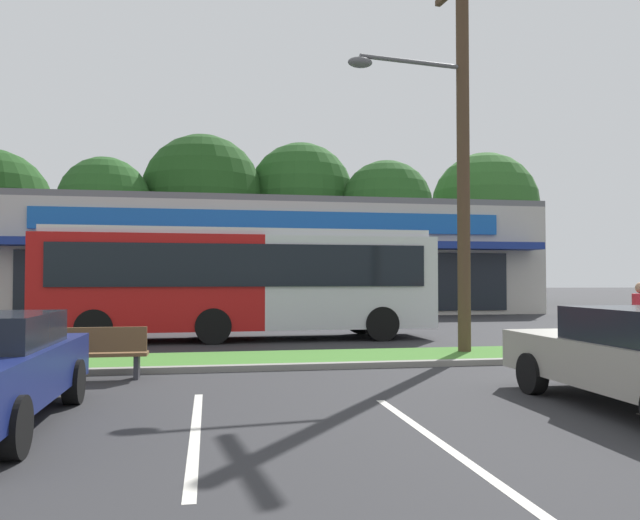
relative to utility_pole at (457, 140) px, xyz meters
The scene contains 13 objects.
grass_median 5.59m from the utility_pole, behind, with size 56.00×2.20×0.12m, color #427A2D.
curb_lip 5.76m from the utility_pole, 150.45° to the right, with size 56.00×0.24×0.12m, color gray.
parking_stripe_0 9.93m from the utility_pole, 133.46° to the right, with size 0.12×4.80×0.01m, color silver.
parking_stripe_1 9.32m from the utility_pole, 114.25° to the right, with size 0.12×4.80×0.01m, color silver.
storefront_building 21.45m from the utility_pole, 96.85° to the left, with size 27.97×12.09×5.86m.
tree_mid_left 30.64m from the utility_pole, 113.86° to the left, with size 5.81×5.81×9.66m.
tree_mid 31.35m from the utility_pole, 101.51° to the left, with size 8.40×8.40×11.94m.
tree_mid_right 31.76m from the utility_pole, 88.33° to the left, with size 7.68×7.68×11.85m.
tree_right 29.94m from the utility_pole, 76.98° to the left, with size 6.61×6.61×10.28m.
tree_far_right 34.53m from the utility_pole, 63.99° to the left, with size 8.08×8.08×11.49m.
utility_pole is the anchor object (origin of this frame).
city_bus 7.60m from the utility_pole, 134.23° to the left, with size 11.47×2.85×3.25m.
bus_stop_bench 9.11m from the utility_pole, 164.82° to the right, with size 1.60×0.45×0.95m.
Camera 1 is at (-3.25, 0.46, 1.80)m, focal length 34.98 mm.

